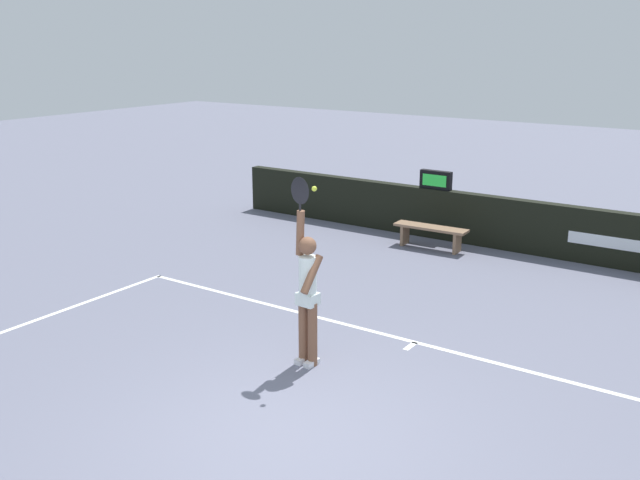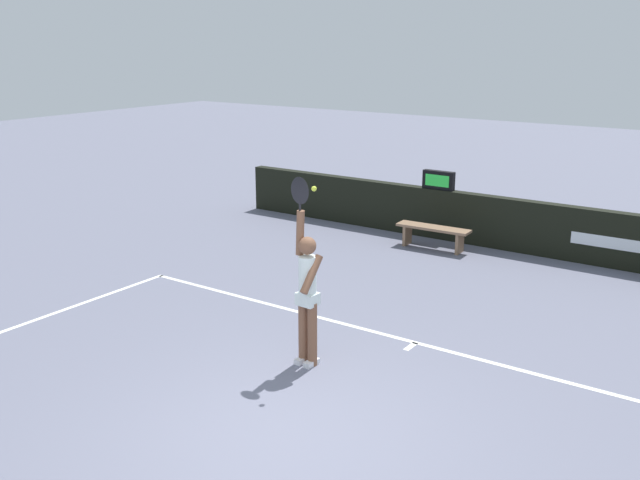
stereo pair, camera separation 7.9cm
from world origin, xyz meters
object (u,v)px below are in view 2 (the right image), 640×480
object	(u,v)px
tennis_player	(307,289)
courtside_bench_near	(433,232)
tennis_ball	(314,189)
speed_display	(439,180)

from	to	relation	value
tennis_player	courtside_bench_near	size ratio (longest dim) A/B	1.63
tennis_player	tennis_ball	xyz separation A→B (m)	(0.16, -0.07, 1.32)
tennis_player	tennis_ball	size ratio (longest dim) A/B	37.97
tennis_player	tennis_ball	world-z (taller)	tennis_player
speed_display	tennis_ball	size ratio (longest dim) A/B	10.54
tennis_ball	speed_display	bearing A→B (deg)	102.51
speed_display	courtside_bench_near	world-z (taller)	speed_display
tennis_ball	courtside_bench_near	size ratio (longest dim) A/B	0.04
tennis_ball	courtside_bench_near	world-z (taller)	tennis_ball
tennis_player	tennis_ball	bearing A→B (deg)	-23.26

